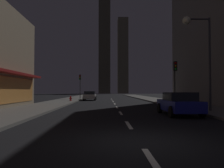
% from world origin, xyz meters
% --- Properties ---
extents(ground_plane, '(78.00, 136.00, 0.10)m').
position_xyz_m(ground_plane, '(0.00, 32.00, -0.05)').
color(ground_plane, black).
extents(sidewalk_right, '(4.00, 76.00, 0.15)m').
position_xyz_m(sidewalk_right, '(7.00, 32.00, 0.07)').
color(sidewalk_right, '#605E59').
rests_on(sidewalk_right, ground).
extents(sidewalk_left, '(4.00, 76.00, 0.15)m').
position_xyz_m(sidewalk_left, '(-7.00, 32.00, 0.07)').
color(sidewalk_left, '#605E59').
rests_on(sidewalk_left, ground).
extents(lane_marking_center, '(0.16, 38.60, 0.01)m').
position_xyz_m(lane_marking_center, '(0.00, 16.20, 0.01)').
color(lane_marking_center, silver).
rests_on(lane_marking_center, ground).
extents(skyscraper_distant_tall, '(6.17, 5.87, 70.99)m').
position_xyz_m(skyscraper_distant_tall, '(-1.76, 110.92, 35.50)').
color(skyscraper_distant_tall, '#4D493A').
rests_on(skyscraper_distant_tall, ground).
extents(skyscraper_distant_mid, '(5.45, 5.69, 40.29)m').
position_xyz_m(skyscraper_distant_mid, '(8.08, 110.45, 20.15)').
color(skyscraper_distant_mid, '#625D49').
rests_on(skyscraper_distant_mid, ground).
extents(car_parked_near, '(1.98, 4.24, 1.45)m').
position_xyz_m(car_parked_near, '(3.60, 7.08, 0.74)').
color(car_parked_near, navy).
rests_on(car_parked_near, ground).
extents(car_parked_far, '(1.98, 4.24, 1.45)m').
position_xyz_m(car_parked_far, '(-3.60, 28.74, 0.74)').
color(car_parked_far, silver).
rests_on(car_parked_far, ground).
extents(fire_hydrant_far_left, '(0.42, 0.30, 0.65)m').
position_xyz_m(fire_hydrant_far_left, '(-5.90, 23.86, 0.45)').
color(fire_hydrant_far_left, red).
rests_on(fire_hydrant_far_left, sidewalk_left).
extents(traffic_light_near_right, '(0.32, 0.48, 4.20)m').
position_xyz_m(traffic_light_near_right, '(5.50, 13.77, 3.19)').
color(traffic_light_near_right, '#2D2D2D').
rests_on(traffic_light_near_right, sidewalk_right).
extents(traffic_light_far_left, '(0.32, 0.48, 4.20)m').
position_xyz_m(traffic_light_far_left, '(-5.50, 31.54, 3.19)').
color(traffic_light_far_left, '#2D2D2D').
rests_on(traffic_light_far_left, sidewalk_left).
extents(street_lamp_right, '(1.96, 0.56, 6.58)m').
position_xyz_m(street_lamp_right, '(5.38, 8.30, 5.07)').
color(street_lamp_right, '#38383D').
rests_on(street_lamp_right, sidewalk_right).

